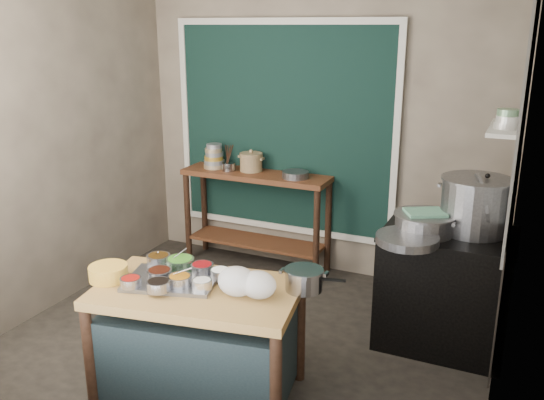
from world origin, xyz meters
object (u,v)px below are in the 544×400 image
at_px(steamer, 424,223).
at_px(yellow_basin, 108,273).
at_px(condiment_tray, 172,280).
at_px(saucepan, 304,279).
at_px(ceramic_crock, 251,163).
at_px(stock_pot, 475,205).
at_px(prep_table, 199,342).
at_px(stove_block, 444,290).
at_px(utensil_cup, 229,167).
at_px(back_counter, 256,220).

bearing_deg(steamer, yellow_basin, -142.13).
distance_m(condiment_tray, saucepan, 0.83).
bearing_deg(steamer, ceramic_crock, 154.38).
relative_size(condiment_tray, steamer, 1.26).
bearing_deg(yellow_basin, stock_pot, 36.58).
bearing_deg(saucepan, steamer, 47.56).
relative_size(prep_table, stove_block, 1.39).
distance_m(saucepan, ceramic_crock, 2.23).
bearing_deg(ceramic_crock, saucepan, -55.21).
relative_size(utensil_cup, stock_pot, 0.26).
height_order(utensil_cup, ceramic_crock, ceramic_crock).
bearing_deg(stove_block, condiment_tray, -139.24).
relative_size(yellow_basin, utensil_cup, 1.86).
height_order(prep_table, yellow_basin, yellow_basin).
distance_m(saucepan, utensil_cup, 2.28).
bearing_deg(saucepan, stock_pot, 39.87).
bearing_deg(stock_pot, condiment_tray, -140.23).
bearing_deg(utensil_cup, stove_block, -17.61).
bearing_deg(utensil_cup, saucepan, -49.89).
height_order(stove_block, utensil_cup, utensil_cup).
bearing_deg(stock_pot, utensil_cup, 165.18).
relative_size(back_counter, stock_pot, 2.86).
distance_m(prep_table, ceramic_crock, 2.27).
distance_m(back_counter, saucepan, 2.17).
bearing_deg(ceramic_crock, yellow_basin, -87.77).
xyz_separation_m(yellow_basin, stock_pot, (2.03, 1.50, 0.28)).
distance_m(saucepan, steamer, 1.11).
relative_size(prep_table, condiment_tray, 2.24).
relative_size(stove_block, condiment_tray, 1.61).
xyz_separation_m(stove_block, condiment_tray, (-1.50, -1.29, 0.34)).
xyz_separation_m(prep_table, back_counter, (-0.59, 2.03, 0.10)).
relative_size(condiment_tray, yellow_basin, 2.29).
height_order(yellow_basin, stock_pot, stock_pot).
distance_m(back_counter, ceramic_crock, 0.56).
height_order(ceramic_crock, steamer, ceramic_crock).
bearing_deg(back_counter, prep_table, -73.82).
xyz_separation_m(yellow_basin, steamer, (1.72, 1.33, 0.15)).
relative_size(back_counter, utensil_cup, 11.04).
height_order(saucepan, ceramic_crock, ceramic_crock).
relative_size(stove_block, yellow_basin, 3.69).
bearing_deg(yellow_basin, steamer, 37.87).
xyz_separation_m(condiment_tray, ceramic_crock, (-0.47, 2.06, 0.27)).
bearing_deg(yellow_basin, condiment_tray, 19.66).
height_order(condiment_tray, utensil_cup, utensil_cup).
distance_m(yellow_basin, ceramic_crock, 2.21).
relative_size(stove_block, ceramic_crock, 3.88).
bearing_deg(yellow_basin, saucepan, 17.76).
bearing_deg(condiment_tray, ceramic_crock, 102.89).
relative_size(saucepan, utensil_cup, 1.87).
bearing_deg(utensil_cup, condiment_tray, -71.25).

